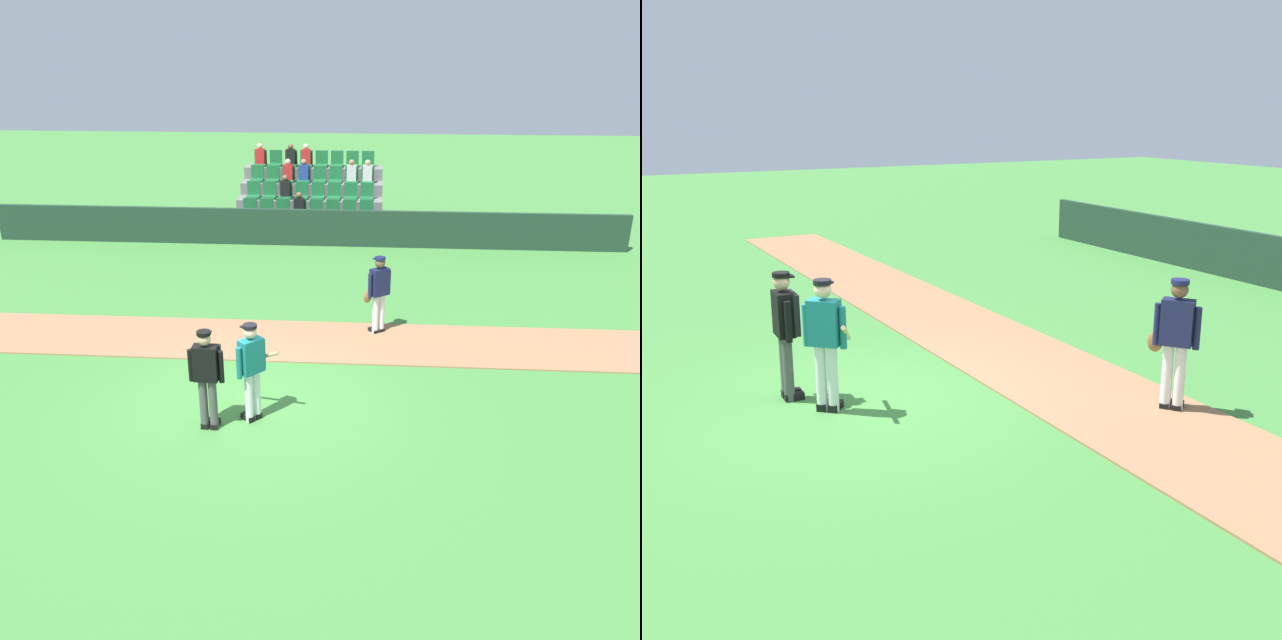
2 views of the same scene
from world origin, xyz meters
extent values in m
plane|color=#42843A|center=(0.00, 0.00, 0.00)|extent=(80.00, 80.00, 0.00)
cube|color=#9E704C|center=(0.00, 2.92, 0.01)|extent=(28.00, 2.17, 0.03)
cylinder|color=white|center=(0.12, -0.51, 0.45)|extent=(0.14, 0.14, 0.90)
cylinder|color=white|center=(0.22, -0.39, 0.45)|extent=(0.14, 0.14, 0.90)
cube|color=black|center=(0.07, -0.47, 0.05)|extent=(0.27, 0.26, 0.10)
cube|color=black|center=(0.18, -0.35, 0.05)|extent=(0.27, 0.26, 0.10)
cube|color=#197075|center=(0.17, -0.45, 1.20)|extent=(0.43, 0.45, 0.60)
cylinder|color=#197075|center=(0.00, -0.63, 1.15)|extent=(0.09, 0.09, 0.55)
cylinder|color=#197075|center=(0.34, -0.26, 1.15)|extent=(0.09, 0.09, 0.55)
sphere|color=beige|center=(0.17, -0.45, 1.63)|extent=(0.22, 0.22, 0.22)
cylinder|color=black|center=(0.17, -0.45, 1.73)|extent=(0.23, 0.23, 0.06)
cube|color=black|center=(0.10, -0.38, 1.70)|extent=(0.21, 0.21, 0.02)
cylinder|color=tan|center=(0.26, -0.19, 1.05)|extent=(0.75, 0.38, 0.41)
cylinder|color=#4C4C4C|center=(-0.59, -0.78, 0.45)|extent=(0.14, 0.14, 0.90)
cylinder|color=#4C4C4C|center=(-0.43, -0.78, 0.45)|extent=(0.14, 0.14, 0.90)
cube|color=black|center=(-0.59, -0.72, 0.05)|extent=(0.13, 0.26, 0.10)
cube|color=black|center=(-0.43, -0.72, 0.05)|extent=(0.13, 0.26, 0.10)
cube|color=black|center=(-0.51, -0.78, 1.20)|extent=(0.41, 0.24, 0.60)
cylinder|color=black|center=(-0.76, -0.77, 1.15)|extent=(0.09, 0.09, 0.55)
cylinder|color=black|center=(-0.26, -0.79, 1.15)|extent=(0.09, 0.09, 0.55)
sphere|color=tan|center=(-0.51, -0.78, 1.63)|extent=(0.22, 0.22, 0.22)
cylinder|color=black|center=(-0.51, -0.78, 1.73)|extent=(0.23, 0.23, 0.06)
cube|color=black|center=(-0.51, -0.68, 1.70)|extent=(0.18, 0.13, 0.02)
cube|color=black|center=(-0.51, -0.65, 1.20)|extent=(0.44, 0.10, 0.56)
cylinder|color=white|center=(2.24, 3.46, 0.45)|extent=(0.14, 0.14, 0.90)
cylinder|color=white|center=(2.37, 3.55, 0.45)|extent=(0.14, 0.14, 0.90)
cube|color=black|center=(2.20, 3.51, 0.05)|extent=(0.25, 0.28, 0.10)
cube|color=black|center=(2.33, 3.60, 0.05)|extent=(0.25, 0.28, 0.10)
cube|color=#191E47|center=(2.30, 3.50, 1.20)|extent=(0.45, 0.42, 0.60)
cylinder|color=#191E47|center=(2.10, 3.36, 1.15)|extent=(0.09, 0.09, 0.55)
cylinder|color=#191E47|center=(2.50, 3.65, 1.15)|extent=(0.09, 0.09, 0.55)
sphere|color=brown|center=(2.30, 3.50, 1.63)|extent=(0.22, 0.22, 0.22)
cylinder|color=#191E4C|center=(2.30, 3.50, 1.73)|extent=(0.23, 0.23, 0.06)
cube|color=#191E4C|center=(2.24, 3.59, 1.70)|extent=(0.22, 0.20, 0.02)
ellipsoid|color=brown|center=(2.05, 3.38, 0.90)|extent=(0.23, 0.22, 0.28)
camera|label=1|loc=(2.07, -10.58, 5.98)|focal=38.51mm
camera|label=2|loc=(9.33, -3.42, 3.83)|focal=43.50mm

